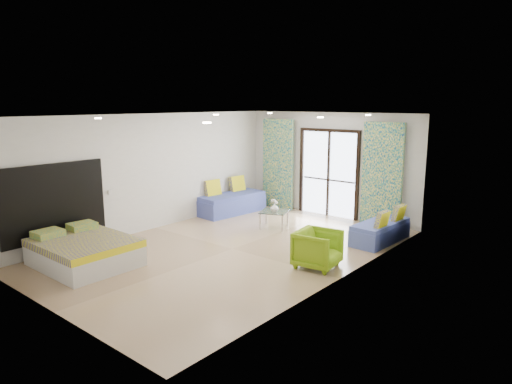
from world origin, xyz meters
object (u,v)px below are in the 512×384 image
Objects in this scene: daybed_left at (231,202)px; coffee_table at (274,213)px; bed at (84,251)px; daybed_right at (381,231)px; armchair at (318,247)px.

daybed_left is 1.84m from coffee_table.
bed is 4.41m from coffee_table.
armchair is (-0.22, -2.18, 0.13)m from daybed_right.
daybed_left is at bearing 55.10° from armchair.
daybed_left is at bearing -174.84° from daybed_right.
daybed_left reaches higher than daybed_right.
daybed_left reaches higher than bed.
armchair is at bearing -35.64° from coffee_table.
daybed_right is 2.01× the size of coffee_table.
bed is 2.23× the size of coffee_table.
daybed_left is at bearing 97.82° from bed.
daybed_right is at bearing -13.93° from armchair.
armchair is (3.37, 2.66, 0.12)m from bed.
daybed_left is (-0.64, 4.68, 0.03)m from bed.
daybed_right reaches higher than bed.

